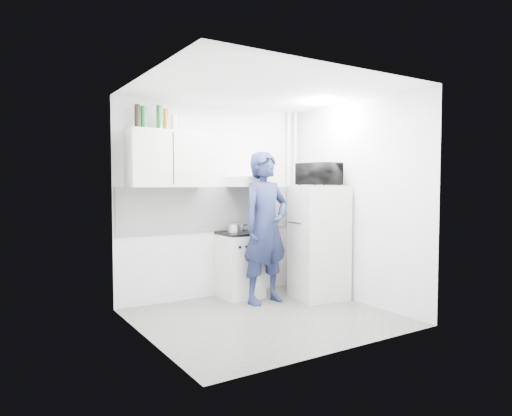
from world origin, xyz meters
TOP-DOWN VIEW (x-y plane):
  - floor at (0.00, 0.00)m, footprint 2.80×2.80m
  - ceiling at (0.00, 0.00)m, footprint 2.80×2.80m
  - wall_back at (0.00, 1.25)m, footprint 2.80×0.00m
  - wall_left at (-1.40, 0.00)m, footprint 0.00×2.60m
  - wall_right at (1.40, 0.00)m, footprint 0.00×2.60m
  - person at (0.38, 0.57)m, footprint 0.77×0.56m
  - stove at (0.23, 1.00)m, footprint 0.53×0.53m
  - fridge at (1.10, 0.37)m, footprint 0.73×0.73m
  - stove_top at (0.23, 1.00)m, footprint 0.51×0.51m
  - saucepan at (0.19, 1.04)m, footprint 0.21×0.21m
  - microwave at (1.10, 0.37)m, footprint 0.58×0.43m
  - bottle_a at (-1.13, 1.07)m, footprint 0.07×0.07m
  - bottle_b at (-1.06, 1.07)m, footprint 0.07×0.07m
  - bottle_c at (-0.86, 1.07)m, footprint 0.07×0.07m
  - bottle_d at (-0.77, 1.07)m, footprint 0.06×0.06m
  - canister_a at (-0.67, 1.07)m, footprint 0.08×0.08m
  - upper_cabinet at (-0.75, 1.07)m, footprint 1.00×0.35m
  - range_hood at (0.45, 1.00)m, footprint 0.60×0.50m
  - backsplash at (0.00, 1.24)m, footprint 2.74×0.03m
  - pipe_a at (1.30, 1.17)m, footprint 0.05×0.05m
  - pipe_b at (1.18, 1.17)m, footprint 0.04×0.04m
  - ceiling_spot_fixture at (1.00, 0.20)m, footprint 0.10×0.10m

SIDE VIEW (x-z plane):
  - floor at x=0.00m, z-range 0.00..0.00m
  - stove at x=0.23m, z-range 0.00..0.85m
  - fridge at x=1.10m, z-range 0.00..1.52m
  - stove_top at x=0.23m, z-range 0.85..0.88m
  - saucepan at x=0.19m, z-range 0.88..1.00m
  - person at x=0.38m, z-range 0.00..1.95m
  - backsplash at x=0.00m, z-range 0.90..1.50m
  - wall_left at x=-1.40m, z-range 0.00..2.60m
  - wall_right at x=1.40m, z-range 0.00..2.60m
  - pipe_a at x=1.30m, z-range 0.00..2.60m
  - pipe_b at x=1.18m, z-range 0.00..2.60m
  - wall_back at x=0.00m, z-range -0.10..2.70m
  - range_hood at x=0.45m, z-range 1.50..1.64m
  - microwave at x=1.10m, z-range 1.52..1.82m
  - upper_cabinet at x=-0.75m, z-range 1.50..2.20m
  - canister_a at x=-0.67m, z-range 2.20..2.40m
  - bottle_d at x=-0.77m, z-range 2.20..2.46m
  - bottle_b at x=-1.06m, z-range 2.20..2.47m
  - bottle_a at x=-1.13m, z-range 2.20..2.49m
  - bottle_c at x=-0.86m, z-range 2.20..2.50m
  - ceiling_spot_fixture at x=1.00m, z-range 2.56..2.58m
  - ceiling at x=0.00m, z-range 2.60..2.60m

